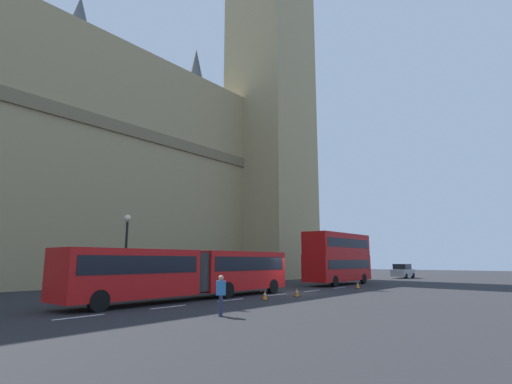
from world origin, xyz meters
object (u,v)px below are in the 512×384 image
at_px(traffic_cone_east, 358,285).
at_px(street_lamp, 126,249).
at_px(double_decker_bus, 338,256).
at_px(traffic_cone_middle, 297,292).
at_px(traffic_cone_west, 265,295).
at_px(clock_tower, 270,16).
at_px(sedan_lead, 403,271).
at_px(articulated_bus, 191,270).
at_px(pedestrian_near_cones, 221,294).

height_order(traffic_cone_east, street_lamp, street_lamp).
bearing_deg(double_decker_bus, traffic_cone_middle, -163.74).
distance_m(double_decker_bus, traffic_cone_east, 5.76).
bearing_deg(traffic_cone_west, double_decker_bus, 12.42).
bearing_deg(clock_tower, double_decker_bus, -119.20).
xyz_separation_m(double_decker_bus, sedan_lead, (18.63, 0.23, -1.79)).
xyz_separation_m(articulated_bus, traffic_cone_west, (2.62, -3.59, -1.46)).
height_order(clock_tower, sedan_lead, clock_tower).
xyz_separation_m(traffic_cone_west, traffic_cone_middle, (2.98, -0.30, 0.00)).
xyz_separation_m(articulated_bus, traffic_cone_middle, (5.60, -3.88, -1.46)).
distance_m(clock_tower, traffic_cone_east, 43.67).
bearing_deg(pedestrian_near_cones, clock_tower, 33.52).
bearing_deg(sedan_lead, clock_tower, 128.16).
distance_m(traffic_cone_west, street_lamp, 9.56).
height_order(double_decker_bus, pedestrian_near_cones, double_decker_bus).
distance_m(traffic_cone_east, street_lamp, 18.92).
distance_m(clock_tower, sedan_lead, 41.48).
bearing_deg(traffic_cone_middle, pedestrian_near_cones, -165.53).
bearing_deg(double_decker_bus, pedestrian_near_cones, -164.48).
height_order(articulated_bus, traffic_cone_west, articulated_bus).
relative_size(traffic_cone_west, street_lamp, 0.11).
height_order(articulated_bus, street_lamp, street_lamp).
bearing_deg(traffic_cone_west, clock_tower, 36.09).
bearing_deg(traffic_cone_east, articulated_bus, 166.47).
xyz_separation_m(articulated_bus, sedan_lead, (37.54, 0.23, -0.83)).
bearing_deg(clock_tower, articulated_bus, -152.37).
relative_size(clock_tower, street_lamp, 13.87).
height_order(traffic_cone_west, street_lamp, street_lamp).
xyz_separation_m(sedan_lead, traffic_cone_middle, (-31.94, -4.11, -0.63)).
bearing_deg(traffic_cone_middle, traffic_cone_west, 174.34).
distance_m(articulated_bus, traffic_cone_west, 4.68).
xyz_separation_m(double_decker_bus, traffic_cone_west, (-16.29, -3.59, -2.43)).
xyz_separation_m(clock_tower, street_lamp, (-28.39, -9.48, -35.46)).
height_order(traffic_cone_east, pedestrian_near_cones, pedestrian_near_cones).
bearing_deg(street_lamp, clock_tower, 18.48).
bearing_deg(sedan_lead, traffic_cone_east, -170.15).
bearing_deg(clock_tower, pedestrian_near_cones, -146.48).
relative_size(clock_tower, pedestrian_near_cones, 43.24).
bearing_deg(articulated_bus, clock_tower, 27.63).
height_order(traffic_cone_middle, street_lamp, street_lamp).
relative_size(articulated_bus, double_decker_bus, 1.70).
xyz_separation_m(traffic_cone_middle, traffic_cone_east, (9.59, 0.23, 0.00)).
relative_size(clock_tower, traffic_cone_west, 126.00).
bearing_deg(traffic_cone_west, street_lamp, 117.86).
height_order(clock_tower, traffic_cone_east, clock_tower).
xyz_separation_m(clock_tower, pedestrian_near_cones, (-30.72, -20.35, -37.61)).
bearing_deg(articulated_bus, pedestrian_near_cones, -122.10).
distance_m(traffic_cone_west, traffic_cone_east, 12.57).
distance_m(clock_tower, street_lamp, 46.41).
xyz_separation_m(double_decker_bus, pedestrian_near_cones, (-22.90, -6.36, -1.80)).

